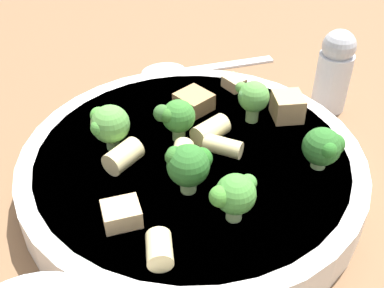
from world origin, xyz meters
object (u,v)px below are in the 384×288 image
(chicken_chunk_1, at_px, (122,214))
(rigatoni_5, at_px, (185,155))
(rigatoni_4, at_px, (106,124))
(chicken_chunk_0, at_px, (287,107))
(chicken_chunk_2, at_px, (194,102))
(pepper_shaker, at_px, (334,71))
(broccoli_floret_4, at_px, (188,165))
(rigatoni_0, at_px, (123,156))
(rigatoni_1, at_px, (159,249))
(broccoli_floret_5, at_px, (324,147))
(broccoli_floret_2, at_px, (109,125))
(chicken_chunk_3, at_px, (234,83))
(broccoli_floret_3, at_px, (234,195))
(rigatoni_3, at_px, (207,129))
(broccoli_floret_0, at_px, (253,97))
(pasta_bowl, at_px, (192,167))
(broccoli_floret_1, at_px, (177,117))
(rigatoni_2, at_px, (223,146))
(spoon, at_px, (181,69))

(chicken_chunk_1, bearing_deg, rigatoni_5, -177.20)
(rigatoni_4, height_order, chicken_chunk_0, chicken_chunk_0)
(chicken_chunk_2, bearing_deg, pepper_shaker, 148.60)
(broccoli_floret_4, distance_m, rigatoni_0, 0.06)
(chicken_chunk_0, bearing_deg, rigatoni_1, 3.83)
(chicken_chunk_0, height_order, pepper_shaker, pepper_shaker)
(rigatoni_4, xyz_separation_m, pepper_shaker, (-0.19, 0.11, 0.00))
(broccoli_floret_5, bearing_deg, chicken_chunk_0, -129.44)
(rigatoni_4, bearing_deg, broccoli_floret_2, 54.23)
(chicken_chunk_3, bearing_deg, broccoli_floret_3, 33.25)
(rigatoni_3, distance_m, rigatoni_4, 0.08)
(broccoli_floret_0, xyz_separation_m, rigatoni_0, (0.11, -0.04, -0.01))
(pasta_bowl, distance_m, chicken_chunk_3, 0.11)
(broccoli_floret_1, distance_m, rigatoni_3, 0.03)
(chicken_chunk_0, bearing_deg, broccoli_floret_3, 12.84)
(broccoli_floret_3, distance_m, rigatoni_4, 0.14)
(rigatoni_2, height_order, chicken_chunk_0, chicken_chunk_0)
(broccoli_floret_1, xyz_separation_m, rigatoni_1, (0.10, 0.07, -0.01))
(broccoli_floret_0, bearing_deg, chicken_chunk_0, 135.19)
(rigatoni_4, xyz_separation_m, chicken_chunk_0, (-0.11, 0.11, 0.00))
(broccoli_floret_4, xyz_separation_m, rigatoni_1, (0.06, 0.02, -0.01))
(chicken_chunk_0, bearing_deg, spoon, -107.52)
(rigatoni_2, relative_size, rigatoni_5, 1.36)
(broccoli_floret_5, height_order, rigatoni_5, broccoli_floret_5)
(broccoli_floret_0, height_order, chicken_chunk_2, broccoli_floret_0)
(broccoli_floret_1, bearing_deg, broccoli_floret_4, 46.88)
(rigatoni_2, bearing_deg, chicken_chunk_2, -122.77)
(broccoli_floret_1, xyz_separation_m, rigatoni_2, (-0.01, 0.04, -0.02))
(rigatoni_0, bearing_deg, pepper_shaker, 161.93)
(spoon, bearing_deg, rigatoni_4, 16.80)
(pepper_shaker, bearing_deg, rigatoni_2, -7.04)
(broccoli_floret_5, bearing_deg, rigatoni_3, -75.75)
(chicken_chunk_3, distance_m, spoon, 0.10)
(broccoli_floret_4, bearing_deg, pepper_shaker, 175.60)
(rigatoni_3, relative_size, chicken_chunk_0, 1.15)
(rigatoni_0, xyz_separation_m, rigatoni_5, (-0.03, 0.03, -0.00))
(broccoli_floret_5, distance_m, chicken_chunk_3, 0.13)
(chicken_chunk_3, bearing_deg, broccoli_floret_4, 20.65)
(chicken_chunk_2, xyz_separation_m, spoon, (-0.09, -0.08, -0.04))
(broccoli_floret_3, relative_size, rigatoni_3, 1.19)
(rigatoni_1, bearing_deg, spoon, -144.06)
(rigatoni_1, bearing_deg, broccoli_floret_5, 163.95)
(pasta_bowl, distance_m, spoon, 0.18)
(chicken_chunk_3, height_order, spoon, chicken_chunk_3)
(broccoli_floret_2, bearing_deg, rigatoni_5, 109.53)
(chicken_chunk_1, bearing_deg, broccoli_floret_5, 148.67)
(pasta_bowl, height_order, broccoli_floret_1, broccoli_floret_1)
(rigatoni_5, height_order, spoon, rigatoni_5)
(rigatoni_3, distance_m, chicken_chunk_3, 0.08)
(rigatoni_3, bearing_deg, broccoli_floret_0, 160.83)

